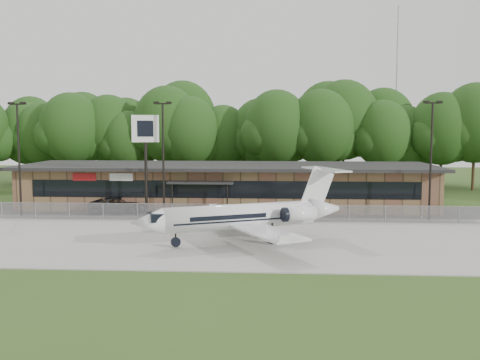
# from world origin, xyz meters

# --- Properties ---
(ground) EXTENTS (160.00, 160.00, 0.00)m
(ground) POSITION_xyz_m (0.00, 0.00, 0.00)
(ground) COLOR #344D1B
(ground) RESTS_ON ground
(apron) EXTENTS (64.00, 18.00, 0.08)m
(apron) POSITION_xyz_m (0.00, 8.00, 0.04)
(apron) COLOR #9E9B93
(apron) RESTS_ON ground
(parking_lot) EXTENTS (50.00, 9.00, 0.06)m
(parking_lot) POSITION_xyz_m (0.00, 19.50, 0.03)
(parking_lot) COLOR #383835
(parking_lot) RESTS_ON ground
(terminal) EXTENTS (41.00, 11.65, 4.30)m
(terminal) POSITION_xyz_m (-0.00, 23.94, 2.18)
(terminal) COLOR olive
(terminal) RESTS_ON ground
(fence) EXTENTS (46.00, 0.04, 1.52)m
(fence) POSITION_xyz_m (0.00, 15.00, 0.78)
(fence) COLOR gray
(fence) RESTS_ON ground
(treeline) EXTENTS (72.00, 12.00, 15.00)m
(treeline) POSITION_xyz_m (0.00, 42.00, 7.50)
(treeline) COLOR #193912
(treeline) RESTS_ON ground
(radio_mast) EXTENTS (0.20, 0.20, 25.00)m
(radio_mast) POSITION_xyz_m (22.00, 48.00, 12.50)
(radio_mast) COLOR gray
(radio_mast) RESTS_ON ground
(light_pole_left) EXTENTS (1.55, 0.30, 10.23)m
(light_pole_left) POSITION_xyz_m (-18.00, 16.50, 5.98)
(light_pole_left) COLOR black
(light_pole_left) RESTS_ON ground
(light_pole_mid) EXTENTS (1.55, 0.30, 10.23)m
(light_pole_mid) POSITION_xyz_m (-5.00, 16.50, 5.98)
(light_pole_mid) COLOR black
(light_pole_mid) RESTS_ON ground
(light_pole_right) EXTENTS (1.55, 0.30, 10.23)m
(light_pole_right) POSITION_xyz_m (18.00, 16.50, 5.98)
(light_pole_right) COLOR black
(light_pole_right) RESTS_ON ground
(business_jet) EXTENTS (14.96, 13.34, 5.17)m
(business_jet) POSITION_xyz_m (2.83, 6.72, 1.85)
(business_jet) COLOR silver
(business_jet) RESTS_ON ground
(suv) EXTENTS (6.01, 3.81, 1.55)m
(suv) POSITION_xyz_m (-9.71, 18.76, 0.77)
(suv) COLOR #2C2C2E
(suv) RESTS_ON ground
(pole_sign) EXTENTS (2.37, 0.87, 9.08)m
(pole_sign) POSITION_xyz_m (-6.63, 16.79, 6.95)
(pole_sign) COLOR black
(pole_sign) RESTS_ON ground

